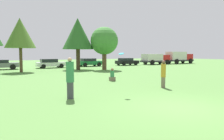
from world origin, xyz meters
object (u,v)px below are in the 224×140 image
at_px(tree_1, 20,33).
at_px(parked_car_green, 90,62).
at_px(parked_car_grey, 1,64).
at_px(delivery_truck_red_2, 179,57).
at_px(bystander_sitting, 112,75).
at_px(person_catcher, 163,74).
at_px(delivery_truck_red, 155,58).
at_px(person_thrower, 70,78).
at_px(frisbee, 121,54).
at_px(tree_3, 104,41).
at_px(tree_2, 78,34).
at_px(parked_car_white, 51,63).
at_px(parked_car_black, 127,61).

relative_size(tree_1, parked_car_green, 1.55).
height_order(parked_car_grey, delivery_truck_red_2, delivery_truck_red_2).
distance_m(bystander_sitting, parked_car_green, 17.94).
xyz_separation_m(person_catcher, delivery_truck_red, (17.63, 20.60, 0.26)).
xyz_separation_m(person_thrower, tree_1, (-0.27, 15.93, 3.35)).
bearing_deg(parked_car_green, person_thrower, -115.29).
distance_m(frisbee, delivery_truck_red_2, 34.32).
xyz_separation_m(bystander_sitting, delivery_truck_red, (18.75, 16.25, 0.71)).
relative_size(parked_car_green, delivery_truck_red, 0.66).
height_order(tree_3, delivery_truck_red, tree_3).
bearing_deg(tree_1, person_thrower, -89.02).
height_order(tree_2, delivery_truck_red, tree_2).
bearing_deg(tree_1, bystander_sitting, -65.84).
bearing_deg(bystander_sitting, frisbee, -114.99).
relative_size(bystander_sitting, tree_2, 0.15).
bearing_deg(person_thrower, tree_2, 66.75).
relative_size(delivery_truck_red, delivery_truck_red_2, 0.93).
height_order(bystander_sitting, tree_3, tree_3).
height_order(person_catcher, parked_car_green, person_catcher).
xyz_separation_m(tree_1, parked_car_grey, (-1.80, 5.14, -3.64)).
bearing_deg(frisbee, person_catcher, 7.78).
bearing_deg(tree_3, parked_car_white, 127.25).
height_order(person_thrower, tree_3, tree_3).
distance_m(parked_car_white, delivery_truck_red_2, 25.55).
bearing_deg(bystander_sitting, tree_1, 114.16).
relative_size(bystander_sitting, parked_car_white, 0.25).
xyz_separation_m(tree_2, parked_car_green, (3.99, 5.42, -3.87)).
xyz_separation_m(parked_car_white, parked_car_green, (6.29, 0.49, 0.01)).
height_order(tree_3, parked_car_black, tree_3).
bearing_deg(parked_car_white, parked_car_black, 0.37).
bearing_deg(parked_car_green, parked_car_grey, -177.26).
relative_size(person_thrower, tree_1, 0.32).
distance_m(tree_3, parked_car_green, 7.91).
bearing_deg(bystander_sitting, person_thrower, -137.39).
bearing_deg(delivery_truck_red_2, parked_car_grey, -179.96).
height_order(person_catcher, delivery_truck_red_2, delivery_truck_red_2).
relative_size(frisbee, parked_car_green, 0.07).
bearing_deg(tree_1, tree_2, 1.27).
bearing_deg(parked_car_grey, tree_1, -69.92).
distance_m(person_catcher, delivery_truck_red, 27.12).
bearing_deg(tree_2, parked_car_white, 114.99).
xyz_separation_m(bystander_sitting, parked_car_green, (5.64, 17.03, 0.26)).
height_order(frisbee, delivery_truck_red, frisbee).
xyz_separation_m(parked_car_green, delivery_truck_red_2, (19.25, -0.83, 0.66)).
relative_size(parked_car_grey, parked_car_white, 1.00).
bearing_deg(bystander_sitting, tree_3, 65.37).
height_order(bystander_sitting, tree_2, tree_2).
bearing_deg(delivery_truck_red, tree_3, -154.86).
height_order(parked_car_black, delivery_truck_red_2, delivery_truck_red_2).
bearing_deg(tree_3, delivery_truck_red_2, 17.45).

